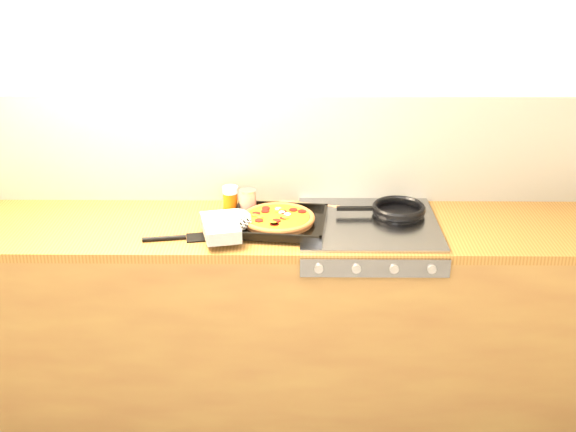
{
  "coord_description": "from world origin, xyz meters",
  "views": [
    {
      "loc": [
        0.13,
        -1.77,
        2.18
      ],
      "look_at": [
        0.1,
        1.08,
        0.95
      ],
      "focal_mm": 45.0,
      "sensor_mm": 36.0,
      "label": 1
    }
  ],
  "objects_px": {
    "frying_pan": "(397,210)",
    "tomato_can": "(248,201)",
    "pizza_on_tray": "(263,221)",
    "juice_glass": "(230,198)"
  },
  "relations": [
    {
      "from": "tomato_can",
      "to": "juice_glass",
      "type": "height_order",
      "value": "juice_glass"
    },
    {
      "from": "frying_pan",
      "to": "tomato_can",
      "type": "xyz_separation_m",
      "value": [
        -0.67,
        0.05,
        0.02
      ]
    },
    {
      "from": "tomato_can",
      "to": "frying_pan",
      "type": "bearing_deg",
      "value": -4.41
    },
    {
      "from": "pizza_on_tray",
      "to": "juice_glass",
      "type": "height_order",
      "value": "juice_glass"
    },
    {
      "from": "frying_pan",
      "to": "juice_glass",
      "type": "xyz_separation_m",
      "value": [
        -0.75,
        0.08,
        0.02
      ]
    },
    {
      "from": "pizza_on_tray",
      "to": "juice_glass",
      "type": "relative_size",
      "value": 4.8
    },
    {
      "from": "pizza_on_tray",
      "to": "frying_pan",
      "type": "bearing_deg",
      "value": 13.29
    },
    {
      "from": "frying_pan",
      "to": "juice_glass",
      "type": "height_order",
      "value": "juice_glass"
    },
    {
      "from": "juice_glass",
      "to": "tomato_can",
      "type": "bearing_deg",
      "value": -17.06
    },
    {
      "from": "frying_pan",
      "to": "tomato_can",
      "type": "height_order",
      "value": "tomato_can"
    }
  ]
}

